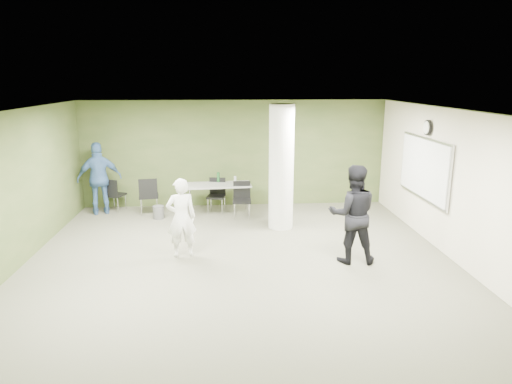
{
  "coord_description": "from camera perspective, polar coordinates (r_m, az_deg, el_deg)",
  "views": [
    {
      "loc": [
        -0.26,
        -7.97,
        3.33
      ],
      "look_at": [
        0.36,
        1.0,
        1.09
      ],
      "focal_mm": 32.0,
      "sensor_mm": 36.0,
      "label": 1
    }
  ],
  "objects": [
    {
      "name": "floor",
      "position": [
        8.64,
        -1.97,
        -8.7
      ],
      "size": [
        8.0,
        8.0,
        0.0
      ],
      "primitive_type": "plane",
      "color": "#555443",
      "rests_on": "ground"
    },
    {
      "name": "ceiling",
      "position": [
        7.99,
        -2.14,
        10.17
      ],
      "size": [
        8.0,
        8.0,
        0.0
      ],
      "primitive_type": "plane",
      "rotation": [
        3.14,
        0.0,
        0.0
      ],
      "color": "white",
      "rests_on": "wall_back"
    },
    {
      "name": "wall_back",
      "position": [
        12.12,
        -2.71,
        4.81
      ],
      "size": [
        8.0,
        2.8,
        0.02
      ],
      "primitive_type": "cube",
      "rotation": [
        1.57,
        0.0,
        0.0
      ],
      "color": "#3C5025",
      "rests_on": "floor"
    },
    {
      "name": "wall_left",
      "position": [
        9.01,
        -28.39,
        -0.09
      ],
      "size": [
        0.02,
        8.0,
        2.8
      ],
      "primitive_type": "cube",
      "color": "#3C5025",
      "rests_on": "floor"
    },
    {
      "name": "wall_right_cream",
      "position": [
        9.24,
        23.59,
        0.74
      ],
      "size": [
        0.02,
        8.0,
        2.8
      ],
      "primitive_type": "cube",
      "color": "beige",
      "rests_on": "floor"
    },
    {
      "name": "column",
      "position": [
        10.23,
        3.18,
        3.09
      ],
      "size": [
        0.56,
        0.56,
        2.8
      ],
      "primitive_type": "cylinder",
      "color": "silver",
      "rests_on": "floor"
    },
    {
      "name": "whiteboard",
      "position": [
        10.24,
        20.23,
        2.82
      ],
      "size": [
        0.05,
        2.3,
        1.3
      ],
      "color": "silver",
      "rests_on": "wall_right_cream"
    },
    {
      "name": "wall_clock",
      "position": [
        10.12,
        20.64,
        7.54
      ],
      "size": [
        0.06,
        0.32,
        0.32
      ],
      "color": "black",
      "rests_on": "wall_right_cream"
    },
    {
      "name": "folding_table",
      "position": [
        11.47,
        -4.67,
        0.75
      ],
      "size": [
        1.65,
        0.81,
        1.01
      ],
      "rotation": [
        0.0,
        0.0,
        0.07
      ],
      "color": "gray",
      "rests_on": "floor"
    },
    {
      "name": "wastebasket",
      "position": [
        11.4,
        -12.08,
        -2.49
      ],
      "size": [
        0.27,
        0.27,
        0.32
      ],
      "primitive_type": "cylinder",
      "color": "#4C4C4C",
      "rests_on": "floor"
    },
    {
      "name": "chair_back_left",
      "position": [
        12.23,
        -17.4,
        -0.07
      ],
      "size": [
        0.55,
        0.55,
        0.86
      ],
      "rotation": [
        0.0,
        0.0,
        2.77
      ],
      "color": "black",
      "rests_on": "floor"
    },
    {
      "name": "chair_back_right",
      "position": [
        11.68,
        -13.29,
        -0.16
      ],
      "size": [
        0.53,
        0.53,
        0.94
      ],
      "rotation": [
        0.0,
        0.0,
        3.28
      ],
      "color": "black",
      "rests_on": "floor"
    },
    {
      "name": "chair_table_left",
      "position": [
        11.66,
        -4.92,
        -0.07
      ],
      "size": [
        0.51,
        0.51,
        0.88
      ],
      "rotation": [
        0.0,
        0.0,
        -0.18
      ],
      "color": "black",
      "rests_on": "floor"
    },
    {
      "name": "chair_table_right",
      "position": [
        11.18,
        -1.77,
        -0.61
      ],
      "size": [
        0.46,
        0.46,
        0.88
      ],
      "rotation": [
        0.0,
        0.0,
        -0.04
      ],
      "color": "black",
      "rests_on": "floor"
    },
    {
      "name": "woman_white",
      "position": [
        8.76,
        -9.32,
        -3.21
      ],
      "size": [
        0.62,
        0.47,
        1.54
      ],
      "primitive_type": "imported",
      "rotation": [
        0.0,
        0.0,
        3.33
      ],
      "color": "white",
      "rests_on": "floor"
    },
    {
      "name": "man_black",
      "position": [
        8.54,
        12.0,
        -2.73
      ],
      "size": [
        0.96,
        0.78,
        1.84
      ],
      "primitive_type": "imported",
      "rotation": [
        0.0,
        0.0,
        3.04
      ],
      "color": "black",
      "rests_on": "floor"
    },
    {
      "name": "man_blue",
      "position": [
        12.04,
        -18.98,
        1.61
      ],
      "size": [
        1.15,
        0.75,
        1.82
      ],
      "primitive_type": "imported",
      "rotation": [
        0.0,
        0.0,
        3.45
      ],
      "color": "#3E6399",
      "rests_on": "floor"
    }
  ]
}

